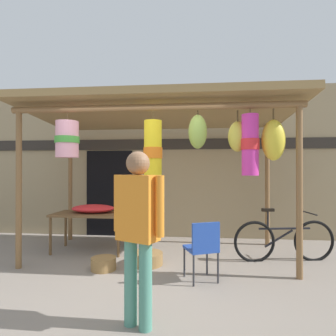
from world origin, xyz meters
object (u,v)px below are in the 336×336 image
object	(u,v)px
folding_chair	(203,246)
parked_bicycle	(284,240)
display_table	(90,217)
flower_heap_on_table	(94,208)
wicker_basket_spare	(104,264)
wicker_basket_by_table	(146,258)
vendor_in_orange	(138,222)

from	to	relation	value
folding_chair	parked_bicycle	size ratio (longest dim) A/B	0.48
display_table	flower_heap_on_table	distance (m)	0.17
folding_chair	wicker_basket_spare	xyz separation A→B (m)	(-1.53, 0.32, -0.41)
flower_heap_on_table	wicker_basket_spare	world-z (taller)	flower_heap_on_table
wicker_basket_by_table	wicker_basket_spare	size ratio (longest dim) A/B	1.41
wicker_basket_spare	wicker_basket_by_table	bearing A→B (deg)	26.77
folding_chair	wicker_basket_by_table	size ratio (longest dim) A/B	1.54
wicker_basket_by_table	folding_chair	bearing A→B (deg)	-34.64
display_table	vendor_in_orange	distance (m)	2.87
display_table	vendor_in_orange	size ratio (longest dim) A/B	0.79
flower_heap_on_table	vendor_in_orange	xyz separation A→B (m)	(1.39, -2.52, 0.23)
wicker_basket_by_table	vendor_in_orange	xyz separation A→B (m)	(0.24, -1.82, 0.94)
display_table	wicker_basket_spare	size ratio (longest dim) A/B	3.54
flower_heap_on_table	vendor_in_orange	size ratio (longest dim) A/B	0.48
flower_heap_on_table	vendor_in_orange	bearing A→B (deg)	-61.07
display_table	parked_bicycle	size ratio (longest dim) A/B	0.79
wicker_basket_by_table	wicker_basket_spare	world-z (taller)	wicker_basket_by_table
display_table	wicker_basket_spare	distance (m)	1.24
flower_heap_on_table	wicker_basket_spare	distance (m)	1.34
parked_bicycle	display_table	bearing A→B (deg)	176.52
flower_heap_on_table	parked_bicycle	size ratio (longest dim) A/B	0.48
flower_heap_on_table	folding_chair	world-z (taller)	flower_heap_on_table
folding_chair	vendor_in_orange	world-z (taller)	vendor_in_orange
display_table	folding_chair	bearing A→B (deg)	-30.80
display_table	flower_heap_on_table	size ratio (longest dim) A/B	1.65
wicker_basket_by_table	parked_bicycle	size ratio (longest dim) A/B	0.31
flower_heap_on_table	display_table	bearing A→B (deg)	-125.49
folding_chair	vendor_in_orange	xyz separation A→B (m)	(-0.67, -1.19, 0.53)
wicker_basket_by_table	wicker_basket_spare	distance (m)	0.69
folding_chair	parked_bicycle	xyz separation A→B (m)	(1.40, 1.04, -0.16)
flower_heap_on_table	parked_bicycle	bearing A→B (deg)	-4.65
parked_bicycle	wicker_basket_spare	bearing A→B (deg)	-166.10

